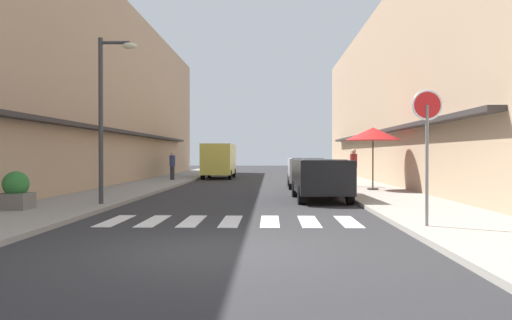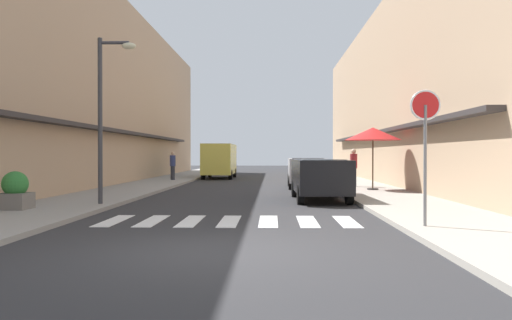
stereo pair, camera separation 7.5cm
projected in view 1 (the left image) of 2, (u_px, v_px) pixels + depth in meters
The scene contains 15 objects.
ground_plane at pixel (252, 186), 26.36m from camera, with size 98.48×98.48×0.00m, color #2B2B2D.
sidewalk_left at pixel (151, 185), 26.51m from camera, with size 3.10×62.67×0.12m, color gray.
sidewalk_right at pixel (355, 185), 26.20m from camera, with size 3.10×62.67×0.12m, color #9E998E.
building_row_left at pixel (83, 93), 27.81m from camera, with size 5.50×42.29×10.08m.
building_row_right at pixel (426, 94), 27.27m from camera, with size 5.50×42.29×9.84m.
crosswalk at pixel (231, 221), 12.30m from camera, with size 6.15×2.20×0.01m.
parked_car_near at pixel (320, 175), 17.91m from camera, with size 1.89×4.49×1.47m.
parked_car_mid at pixel (307, 169), 24.75m from camera, with size 1.86×4.05×1.47m.
delivery_van at pixel (219, 158), 34.70m from camera, with size 2.01×5.40×2.37m.
round_street_sign at pixel (427, 122), 10.66m from camera, with size 0.65×0.07×2.89m.
street_lamp at pixel (107, 102), 15.48m from camera, with size 1.19×0.28×5.10m.
cafe_umbrella at pixel (373, 134), 21.76m from camera, with size 2.43×2.43×2.69m.
planter_corner at pixel (16, 191), 13.97m from camera, with size 0.78×0.78×1.05m.
pedestrian_walking_near at pixel (354, 167), 23.91m from camera, with size 0.34×0.34×1.79m.
pedestrian_walking_far at pixel (172, 165), 30.37m from camera, with size 0.34×0.34×1.70m.
Camera 1 is at (0.97, -8.42, 1.63)m, focal length 35.39 mm.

